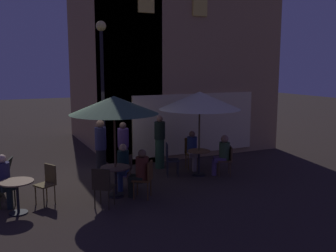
# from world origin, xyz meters

# --- Properties ---
(ground_plane) EXTENTS (60.00, 60.00, 0.00)m
(ground_plane) POSITION_xyz_m (0.00, 0.00, 0.00)
(ground_plane) COLOR #2E2520
(cafe_building) EXTENTS (6.75, 6.81, 7.25)m
(cafe_building) POSITION_xyz_m (3.24, 3.55, 3.62)
(cafe_building) COLOR tan
(cafe_building) RESTS_ON ground
(street_lamp_near_corner) EXTENTS (0.30, 0.30, 4.56)m
(street_lamp_near_corner) POSITION_xyz_m (0.68, 0.93, 3.03)
(street_lamp_near_corner) COLOR black
(street_lamp_near_corner) RESTS_ON ground
(cafe_table_0) EXTENTS (0.67, 0.67, 0.76)m
(cafe_table_0) POSITION_xyz_m (3.15, -0.57, 0.53)
(cafe_table_0) COLOR black
(cafe_table_0) RESTS_ON ground
(cafe_table_1) EXTENTS (0.74, 0.74, 0.76)m
(cafe_table_1) POSITION_xyz_m (0.33, -1.32, 0.56)
(cafe_table_1) COLOR black
(cafe_table_1) RESTS_ON ground
(cafe_table_2) EXTENTS (0.73, 0.73, 0.75)m
(cafe_table_2) POSITION_xyz_m (-1.99, -1.49, 0.54)
(cafe_table_2) COLOR black
(cafe_table_2) RESTS_ON ground
(patio_umbrella_0) EXTENTS (2.41, 2.41, 2.52)m
(patio_umbrella_0) POSITION_xyz_m (3.15, -0.57, 2.26)
(patio_umbrella_0) COLOR black
(patio_umbrella_0) RESTS_ON ground
(patio_umbrella_1) EXTENTS (2.18, 2.18, 2.54)m
(patio_umbrella_1) POSITION_xyz_m (0.33, -1.32, 2.31)
(patio_umbrella_1) COLOR black
(patio_umbrella_1) RESTS_ON ground
(cafe_chair_0) EXTENTS (0.56, 0.56, 0.88)m
(cafe_chair_0) POSITION_xyz_m (3.92, -0.93, 0.54)
(cafe_chair_0) COLOR brown
(cafe_chair_0) RESTS_ON ground
(cafe_chair_1) EXTENTS (0.47, 0.47, 0.97)m
(cafe_chair_1) POSITION_xyz_m (3.35, 0.28, 0.59)
(cafe_chair_1) COLOR #533715
(cafe_chair_1) RESTS_ON ground
(cafe_chair_2) EXTENTS (0.49, 0.49, 0.99)m
(cafe_chair_2) POSITION_xyz_m (2.32, -0.27, 0.59)
(cafe_chair_2) COLOR black
(cafe_chair_2) RESTS_ON ground
(cafe_chair_3) EXTENTS (0.60, 0.60, 0.96)m
(cafe_chair_3) POSITION_xyz_m (-0.19, -1.98, 0.58)
(cafe_chair_3) COLOR black
(cafe_chair_3) RESTS_ON ground
(cafe_chair_4) EXTENTS (0.61, 0.61, 0.93)m
(cafe_chair_4) POSITION_xyz_m (0.97, -1.76, 0.56)
(cafe_chair_4) COLOR #523215
(cafe_chair_4) RESTS_ON ground
(cafe_chair_5) EXTENTS (0.55, 0.55, 0.87)m
(cafe_chair_5) POSITION_xyz_m (0.77, -0.68, 0.54)
(cafe_chair_5) COLOR brown
(cafe_chair_5) RESTS_ON ground
(cafe_chair_6) EXTENTS (0.57, 0.57, 0.88)m
(cafe_chair_6) POSITION_xyz_m (-2.28, -0.75, 0.55)
(cafe_chair_6) COLOR black
(cafe_chair_6) RESTS_ON ground
(cafe_chair_7) EXTENTS (0.53, 0.53, 0.94)m
(cafe_chair_7) POSITION_xyz_m (-1.29, -1.10, 0.56)
(cafe_chair_7) COLOR brown
(cafe_chair_7) RESTS_ON ground
(patron_seated_0) EXTENTS (0.51, 0.44, 1.23)m
(patron_seated_0) POSITION_xyz_m (3.79, -0.87, 0.70)
(patron_seated_0) COLOR #553E67
(patron_seated_0) RESTS_ON ground
(patron_seated_1) EXTENTS (0.39, 0.52, 1.22)m
(patron_seated_1) POSITION_xyz_m (3.32, 0.13, 0.69)
(patron_seated_1) COLOR gray
(patron_seated_1) RESTS_ON ground
(patron_seated_2) EXTENTS (0.52, 0.48, 1.24)m
(patron_seated_2) POSITION_xyz_m (0.84, -1.68, 0.70)
(patron_seated_2) COLOR black
(patron_seated_2) RESTS_ON ground
(patron_seated_3) EXTENTS (0.46, 0.51, 1.21)m
(patron_seated_3) POSITION_xyz_m (0.69, -0.80, 0.68)
(patron_seated_3) COLOR navy
(patron_seated_3) RESTS_ON ground
(patron_seated_4) EXTENTS (0.43, 0.52, 1.23)m
(patron_seated_4) POSITION_xyz_m (-2.23, -0.88, 0.70)
(patron_seated_4) COLOR black
(patron_seated_4) RESTS_ON ground
(patron_standing_5) EXTENTS (0.32, 0.32, 1.75)m
(patron_standing_5) POSITION_xyz_m (0.39, 0.27, 0.89)
(patron_standing_5) COLOR black
(patron_standing_5) RESTS_ON ground
(patron_standing_6) EXTENTS (0.35, 0.35, 1.70)m
(patron_standing_6) POSITION_xyz_m (2.43, 0.70, 0.85)
(patron_standing_6) COLOR #244329
(patron_standing_6) RESTS_ON ground
(patron_standing_7) EXTENTS (0.33, 0.33, 1.63)m
(patron_standing_7) POSITION_xyz_m (1.08, 0.31, 0.82)
(patron_standing_7) COLOR #5B3E6A
(patron_standing_7) RESTS_ON ground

